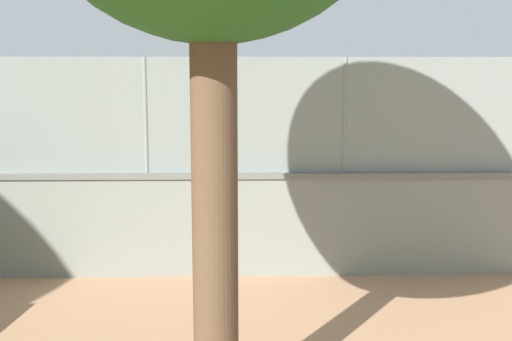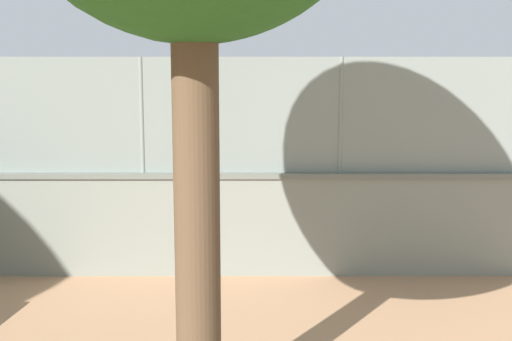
{
  "view_description": "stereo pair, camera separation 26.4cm",
  "coord_description": "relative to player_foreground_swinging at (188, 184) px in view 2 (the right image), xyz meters",
  "views": [
    {
      "loc": [
        0.13,
        21.79,
        3.11
      ],
      "look_at": [
        0.22,
        8.84,
        1.17
      ],
      "focal_mm": 44.32,
      "sensor_mm": 36.0,
      "label": 1
    },
    {
      "loc": [
        -0.14,
        21.79,
        3.11
      ],
      "look_at": [
        0.22,
        8.84,
        1.17
      ],
      "focal_mm": 44.32,
      "sensor_mm": 36.0,
      "label": 2
    }
  ],
  "objects": [
    {
      "name": "ground_plane",
      "position": [
        -1.53,
        -9.68,
        -1.02
      ],
      "size": [
        260.0,
        260.0,
        0.0
      ],
      "primitive_type": "plane",
      "color": "tan"
    },
    {
      "name": "sports_ball",
      "position": [
        0.9,
        0.83,
        -0.99
      ],
      "size": [
        0.07,
        0.07,
        0.07
      ],
      "primitive_type": "sphere",
      "color": "#3399D8",
      "rests_on": "ground_plane"
    },
    {
      "name": "fence_panel_on_wall",
      "position": [
        -1.17,
        2.4,
        1.49
      ],
      "size": [
        27.56,
        0.86,
        1.77
      ],
      "color": "gray",
      "rests_on": "perimeter_wall"
    },
    {
      "name": "player_near_wall_returning",
      "position": [
        -2.77,
        -4.28,
        -0.08
      ],
      "size": [
        1.15,
        0.72,
        1.59
      ],
      "color": "navy",
      "rests_on": "ground_plane"
    },
    {
      "name": "player_foreground_swinging",
      "position": [
        0.0,
        0.0,
        0.0
      ],
      "size": [
        0.77,
        1.28,
        1.72
      ],
      "color": "black",
      "rests_on": "ground_plane"
    },
    {
      "name": "perimeter_wall",
      "position": [
        -1.17,
        2.4,
        -0.2
      ],
      "size": [
        28.06,
        1.2,
        1.63
      ],
      "color": "gray",
      "rests_on": "ground_plane"
    }
  ]
}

